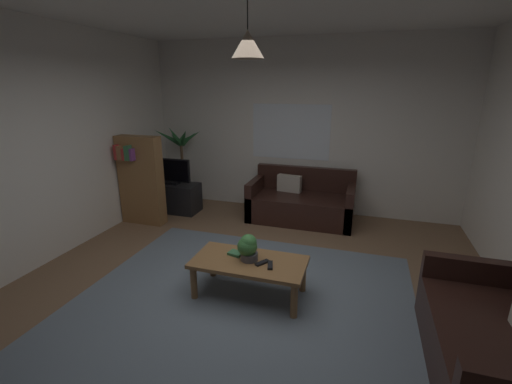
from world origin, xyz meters
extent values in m
cube|color=brown|center=(0.00, 0.00, -0.01)|extent=(5.24, 5.59, 0.02)
cube|color=slate|center=(0.00, -0.20, 0.00)|extent=(3.41, 3.08, 0.01)
cube|color=silver|center=(0.00, 2.83, 1.45)|extent=(5.36, 0.06, 2.89)
cube|color=silver|center=(-2.65, 0.00, 1.45)|extent=(0.06, 5.59, 2.89)
cube|color=white|center=(-0.17, 2.79, 1.38)|extent=(1.33, 0.01, 0.92)
cube|color=black|center=(0.15, 2.27, 0.21)|extent=(1.67, 0.85, 0.42)
cube|color=black|center=(0.15, 2.64, 0.62)|extent=(1.67, 0.12, 0.40)
cube|color=black|center=(-0.63, 2.27, 0.32)|extent=(0.12, 0.85, 0.64)
cube|color=black|center=(0.92, 2.27, 0.32)|extent=(0.12, 0.85, 0.64)
cube|color=#B7AD9E|center=(-0.09, 2.46, 0.56)|extent=(0.41, 0.17, 0.28)
cube|color=black|center=(2.10, -0.50, 0.21)|extent=(0.85, 1.53, 0.42)
cube|color=black|center=(2.10, 0.21, 0.32)|extent=(0.85, 0.12, 0.64)
cube|color=olive|center=(0.02, -0.01, 0.38)|extent=(1.17, 0.59, 0.04)
cylinder|color=olive|center=(-0.51, -0.24, 0.18)|extent=(0.07, 0.07, 0.36)
cylinder|color=olive|center=(0.55, -0.24, 0.18)|extent=(0.07, 0.07, 0.36)
cylinder|color=olive|center=(-0.51, 0.23, 0.18)|extent=(0.07, 0.07, 0.36)
cylinder|color=olive|center=(0.55, 0.23, 0.18)|extent=(0.07, 0.07, 0.36)
cube|color=#387247|center=(-0.16, 0.07, 0.42)|extent=(0.17, 0.14, 0.03)
cube|color=black|center=(0.17, -0.03, 0.41)|extent=(0.13, 0.16, 0.02)
cube|color=black|center=(0.26, -0.06, 0.41)|extent=(0.09, 0.17, 0.02)
cylinder|color=#4C4C51|center=(0.02, 0.01, 0.44)|extent=(0.18, 0.18, 0.08)
sphere|color=#3D7F3D|center=(0.00, 0.00, 0.55)|extent=(0.21, 0.21, 0.21)
sphere|color=#3D7F3D|center=(0.01, 0.01, 0.60)|extent=(0.18, 0.18, 0.18)
cube|color=black|center=(-2.07, 2.05, 0.25)|extent=(0.90, 0.44, 0.50)
cube|color=black|center=(-2.07, 2.03, 0.75)|extent=(0.70, 0.05, 0.39)
cube|color=black|center=(-2.07, 2.00, 0.75)|extent=(0.66, 0.00, 0.35)
cube|color=black|center=(-2.07, 2.03, 0.52)|extent=(0.24, 0.16, 0.04)
cylinder|color=#4C4C51|center=(-2.11, 2.48, 0.15)|extent=(0.32, 0.32, 0.30)
cylinder|color=brown|center=(-2.11, 2.48, 0.72)|extent=(0.05, 0.05, 0.84)
cone|color=#235B2D|center=(-1.92, 2.50, 1.25)|extent=(0.43, 0.14, 0.31)
cone|color=#235B2D|center=(-2.02, 2.63, 1.21)|extent=(0.23, 0.37, 0.29)
cone|color=#235B2D|center=(-2.17, 2.69, 1.23)|extent=(0.20, 0.48, 0.31)
cone|color=#235B2D|center=(-2.27, 2.56, 1.26)|extent=(0.41, 0.26, 0.36)
cone|color=#235B2D|center=(-2.29, 2.35, 1.26)|extent=(0.42, 0.39, 0.38)
cone|color=#235B2D|center=(-2.12, 2.34, 1.24)|extent=(0.12, 0.35, 0.29)
cone|color=#235B2D|center=(-1.98, 2.37, 1.26)|extent=(0.33, 0.32, 0.37)
cube|color=olive|center=(-2.25, 1.43, 0.70)|extent=(0.70, 0.22, 1.40)
cube|color=#B22D2D|center=(-2.53, 1.31, 1.16)|extent=(0.05, 0.16, 0.23)
cube|color=#99663F|center=(-2.48, 1.31, 1.15)|extent=(0.03, 0.16, 0.21)
cube|color=#99663F|center=(-2.44, 1.31, 1.14)|extent=(0.04, 0.16, 0.18)
cube|color=#B22D2D|center=(-2.39, 1.31, 1.14)|extent=(0.04, 0.16, 0.17)
cube|color=#387247|center=(-2.34, 1.31, 1.16)|extent=(0.05, 0.16, 0.22)
cube|color=#387247|center=(-2.30, 1.31, 1.16)|extent=(0.03, 0.16, 0.23)
cube|color=#72387F|center=(-2.25, 1.31, 1.14)|extent=(0.04, 0.16, 0.18)
cylinder|color=black|center=(0.02, -0.01, 2.74)|extent=(0.01, 0.01, 0.31)
cone|color=tan|center=(0.02, -0.01, 2.47)|extent=(0.29, 0.29, 0.23)
camera|label=1|loc=(1.06, -3.05, 2.13)|focal=24.34mm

